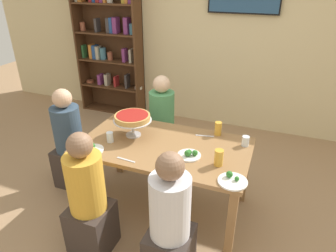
{
  "coord_description": "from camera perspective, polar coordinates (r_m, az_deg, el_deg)",
  "views": [
    {
      "loc": [
        0.91,
        -2.28,
        2.19
      ],
      "look_at": [
        0.0,
        0.1,
        0.89
      ],
      "focal_mm": 32.28,
      "sensor_mm": 36.0,
      "label": 1
    }
  ],
  "objects": [
    {
      "name": "beer_glass_amber_short",
      "position": [
        2.56,
        9.57,
        -5.91
      ],
      "size": [
        0.08,
        0.08,
        0.14
      ],
      "primitive_type": "cylinder",
      "color": "gold",
      "rests_on": "dining_table"
    },
    {
      "name": "diner_near_left",
      "position": [
        2.65,
        -14.76,
        -13.98
      ],
      "size": [
        0.34,
        0.34,
        1.15
      ],
      "rotation": [
        0.0,
        0.0,
        1.57
      ],
      "color": "#382D28",
      "rests_on": "ground_plane"
    },
    {
      "name": "cutlery_fork_near",
      "position": [
        2.65,
        -7.94,
        -6.33
      ],
      "size": [
        0.18,
        0.03,
        0.0
      ],
      "primitive_type": "cube",
      "rotation": [
        0.0,
        0.0,
        -0.09
      ],
      "color": "silver",
      "rests_on": "dining_table"
    },
    {
      "name": "dining_table",
      "position": [
        2.9,
        -0.71,
        -5.1
      ],
      "size": [
        1.6,
        0.89,
        0.74
      ],
      "color": "olive",
      "rests_on": "ground_plane"
    },
    {
      "name": "water_glass_clear_near",
      "position": [
        2.93,
        -10.9,
        -2.08
      ],
      "size": [
        0.06,
        0.06,
        0.1
      ],
      "primitive_type": "cylinder",
      "color": "white",
      "rests_on": "dining_table"
    },
    {
      "name": "rear_partition",
      "position": [
        4.64,
        9.73,
        16.83
      ],
      "size": [
        8.0,
        0.12,
        2.8
      ],
      "primitive_type": "cube",
      "color": "beige",
      "rests_on": "ground_plane"
    },
    {
      "name": "ground_plane",
      "position": [
        3.29,
        -0.64,
        -14.72
      ],
      "size": [
        12.0,
        12.0,
        0.0
      ],
      "primitive_type": "plane",
      "color": "#9E7A56"
    },
    {
      "name": "salad_plate_spare",
      "position": [
        2.67,
        4.08,
        -5.36
      ],
      "size": [
        0.21,
        0.21,
        0.07
      ],
      "color": "white",
      "rests_on": "dining_table"
    },
    {
      "name": "diner_near_right",
      "position": [
        2.37,
        0.36,
        -18.81
      ],
      "size": [
        0.34,
        0.34,
        1.15
      ],
      "rotation": [
        0.0,
        0.0,
        1.57
      ],
      "color": "#382D28",
      "rests_on": "ground_plane"
    },
    {
      "name": "cutlery_knife_near",
      "position": [
        3.02,
        6.95,
        -1.85
      ],
      "size": [
        0.18,
        0.05,
        0.0
      ],
      "primitive_type": "cube",
      "rotation": [
        0.0,
        0.0,
        3.33
      ],
      "color": "silver",
      "rests_on": "dining_table"
    },
    {
      "name": "bookshelf",
      "position": [
        5.15,
        -11.02,
        15.22
      ],
      "size": [
        1.12,
        0.3,
        2.21
      ],
      "color": "#4C2D19",
      "rests_on": "ground_plane"
    },
    {
      "name": "beer_glass_amber_tall",
      "position": [
        3.03,
        9.44,
        -0.47
      ],
      "size": [
        0.07,
        0.07,
        0.14
      ],
      "primitive_type": "cylinder",
      "color": "gold",
      "rests_on": "dining_table"
    },
    {
      "name": "water_glass_clear_far",
      "position": [
        2.9,
        14.42,
        -2.78
      ],
      "size": [
        0.07,
        0.07,
        0.1
      ],
      "primitive_type": "cylinder",
      "color": "white",
      "rests_on": "dining_table"
    },
    {
      "name": "diner_far_left",
      "position": [
        3.71,
        -1.15,
        -0.26
      ],
      "size": [
        0.34,
        0.34,
        1.15
      ],
      "rotation": [
        0.0,
        0.0,
        -1.57
      ],
      "color": "#382D28",
      "rests_on": "ground_plane"
    },
    {
      "name": "diner_head_west",
      "position": [
        3.49,
        -17.94,
        -3.53
      ],
      "size": [
        0.34,
        0.34,
        1.15
      ],
      "color": "#382D28",
      "rests_on": "ground_plane"
    },
    {
      "name": "deep_dish_pizza_stand",
      "position": [
        2.95,
        -6.73,
        1.44
      ],
      "size": [
        0.38,
        0.38,
        0.23
      ],
      "color": "silver",
      "rests_on": "dining_table"
    },
    {
      "name": "salad_plate_near_diner",
      "position": [
        2.84,
        -14.24,
        -4.17
      ],
      "size": [
        0.21,
        0.21,
        0.07
      ],
      "color": "white",
      "rests_on": "dining_table"
    },
    {
      "name": "salad_plate_far_diner",
      "position": [
        2.43,
        12.05,
        -9.97
      ],
      "size": [
        0.23,
        0.23,
        0.07
      ],
      "color": "white",
      "rests_on": "dining_table"
    }
  ]
}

